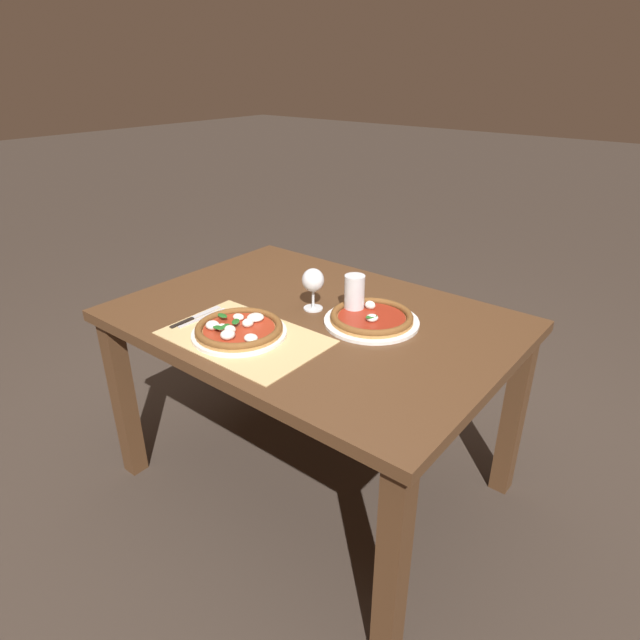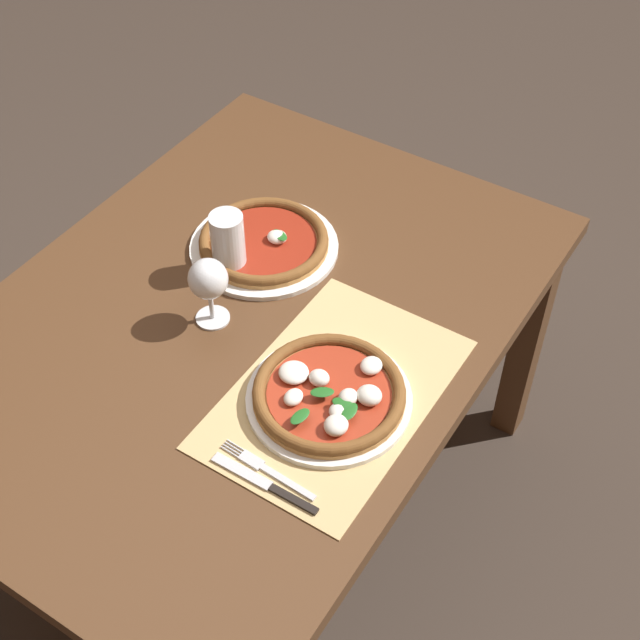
{
  "view_description": "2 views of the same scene",
  "coord_description": "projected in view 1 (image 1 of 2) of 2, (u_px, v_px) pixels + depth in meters",
  "views": [
    {
      "loc": [
        1.09,
        -1.32,
        1.55
      ],
      "look_at": [
        0.12,
        -0.11,
        0.8
      ],
      "focal_mm": 30.0,
      "sensor_mm": 36.0,
      "label": 1
    },
    {
      "loc": [
        -0.98,
        -0.82,
        2.05
      ],
      "look_at": [
        0.01,
        -0.19,
        0.83
      ],
      "focal_mm": 50.0,
      "sensor_mm": 36.0,
      "label": 2
    }
  ],
  "objects": [
    {
      "name": "knife",
      "position": [
        196.0,
        317.0,
        1.87
      ],
      "size": [
        0.02,
        0.22,
        0.01
      ],
      "color": "black",
      "rests_on": "paper_placemat"
    },
    {
      "name": "wine_glass",
      "position": [
        313.0,
        282.0,
        1.9
      ],
      "size": [
        0.08,
        0.08,
        0.16
      ],
      "color": "silver",
      "rests_on": "dining_table"
    },
    {
      "name": "ground_plane",
      "position": [
        314.0,
        477.0,
        2.21
      ],
      "size": [
        24.0,
        24.0,
        0.0
      ],
      "primitive_type": "plane",
      "color": "#382D26"
    },
    {
      "name": "dining_table",
      "position": [
        313.0,
        339.0,
        1.93
      ],
      "size": [
        1.36,
        0.98,
        0.74
      ],
      "color": "#4C301C",
      "rests_on": "ground"
    },
    {
      "name": "fork",
      "position": [
        203.0,
        318.0,
        1.86
      ],
      "size": [
        0.03,
        0.2,
        0.0
      ],
      "color": "#B7B7BC",
      "rests_on": "paper_placemat"
    },
    {
      "name": "paper_placemat",
      "position": [
        245.0,
        337.0,
        1.74
      ],
      "size": [
        0.52,
        0.34,
        0.0
      ],
      "primitive_type": "cube",
      "color": "tan",
      "rests_on": "dining_table"
    },
    {
      "name": "pizza_far",
      "position": [
        372.0,
        318.0,
        1.83
      ],
      "size": [
        0.33,
        0.33,
        0.05
      ],
      "color": "silver",
      "rests_on": "dining_table"
    },
    {
      "name": "pint_glass",
      "position": [
        354.0,
        296.0,
        1.88
      ],
      "size": [
        0.07,
        0.07,
        0.15
      ],
      "color": "silver",
      "rests_on": "dining_table"
    },
    {
      "name": "pizza_near",
      "position": [
        239.0,
        329.0,
        1.74
      ],
      "size": [
        0.31,
        0.31,
        0.05
      ],
      "color": "silver",
      "rests_on": "paper_placemat"
    }
  ]
}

